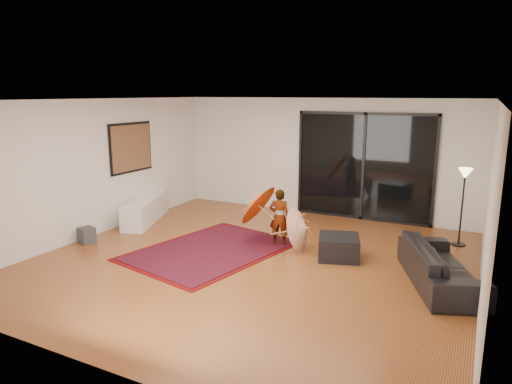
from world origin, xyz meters
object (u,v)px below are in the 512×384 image
Objects in this scene: sofa at (440,265)px; child at (279,217)px; media_console at (146,210)px; ottoman at (339,247)px.

child reaches higher than sofa.
media_console is 1.78× the size of child.
child is (3.31, -0.13, 0.27)m from media_console.
sofa reaches higher than ottoman.
ottoman is (4.53, -0.32, -0.07)m from media_console.
child is (-2.89, 0.60, 0.23)m from sofa.
child is at bearing -23.60° from media_console.
child is (-1.21, 0.20, 0.34)m from ottoman.
child is at bearing 170.77° from ottoman.
sofa is at bearing -28.06° from media_console.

